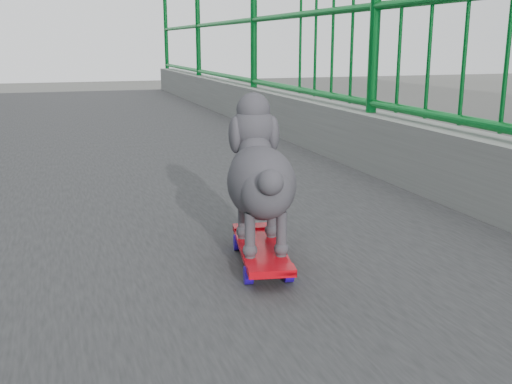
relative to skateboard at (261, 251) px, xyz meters
name	(u,v)px	position (x,y,z in m)	size (l,w,h in m)	color
skateboard	(261,251)	(0.00, 0.00, 0.00)	(0.22, 0.47, 0.06)	red
poodle	(260,174)	(0.00, 0.03, 0.24)	(0.26, 0.49, 0.41)	#322F34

